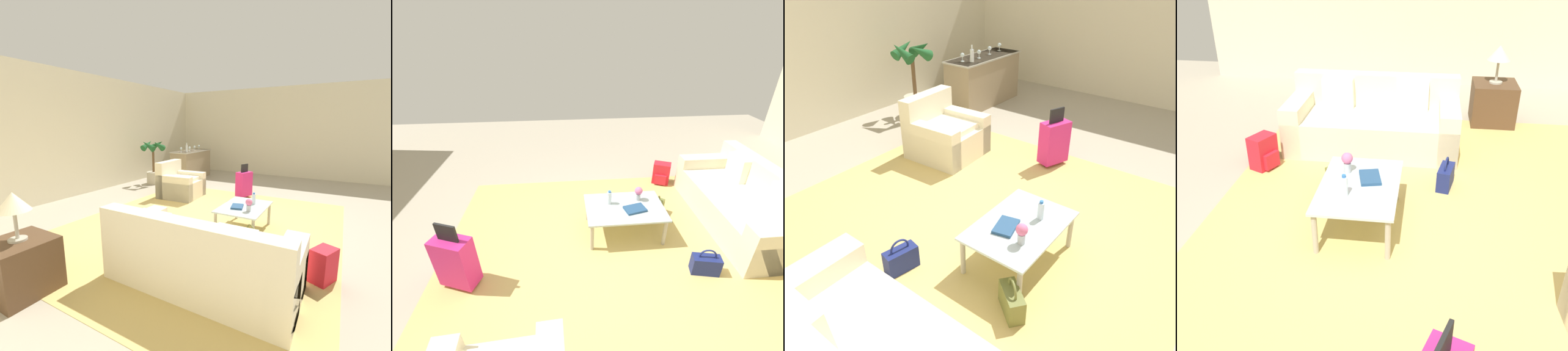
{
  "view_description": "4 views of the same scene",
  "coord_description": "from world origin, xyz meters",
  "views": [
    {
      "loc": [
        -4.5,
        -1.88,
        1.77
      ],
      "look_at": [
        -0.36,
        0.47,
        0.86
      ],
      "focal_mm": 24.0,
      "sensor_mm": 36.0,
      "label": 1
    },
    {
      "loc": [
        0.38,
        2.34,
        2.52
      ],
      "look_at": [
        0.11,
        -0.48,
        0.96
      ],
      "focal_mm": 24.0,
      "sensor_mm": 36.0,
      "label": 2
    },
    {
      "loc": [
        -2.91,
        -1.96,
        2.63
      ],
      "look_at": [
        -0.36,
        0.01,
        0.77
      ],
      "focal_mm": 35.0,
      "sensor_mm": 36.0,
      "label": 3
    },
    {
      "loc": [
        2.97,
        0.06,
        2.41
      ],
      "look_at": [
        -0.06,
        -0.34,
        0.72
      ],
      "focal_mm": 40.0,
      "sensor_mm": 36.0,
      "label": 4
    }
  ],
  "objects": [
    {
      "name": "ground_plane",
      "position": [
        0.0,
        0.0,
        0.0
      ],
      "size": [
        12.0,
        12.0,
        0.0
      ],
      "primitive_type": "plane",
      "color": "#A89E89"
    },
    {
      "name": "area_rug",
      "position": [
        -0.6,
        0.2,
        0.0
      ],
      "size": [
        5.2,
        4.4,
        0.01
      ],
      "primitive_type": "cube",
      "color": "tan",
      "rests_on": "ground"
    },
    {
      "name": "couch",
      "position": [
        -2.2,
        -0.6,
        0.3
      ],
      "size": [
        0.98,
        2.11,
        0.87
      ],
      "color": "beige",
      "rests_on": "ground"
    },
    {
      "name": "coffee_table",
      "position": [
        -0.4,
        -0.5,
        0.38
      ],
      "size": [
        1.06,
        0.72,
        0.43
      ],
      "color": "silver",
      "rests_on": "ground"
    },
    {
      "name": "water_bottle",
      "position": [
        -0.2,
        -0.6,
        0.52
      ],
      "size": [
        0.06,
        0.06,
        0.2
      ],
      "color": "silver",
      "rests_on": "coffee_table"
    },
    {
      "name": "coffee_table_book",
      "position": [
        -0.52,
        -0.42,
        0.44
      ],
      "size": [
        0.31,
        0.24,
        0.03
      ],
      "primitive_type": "cube",
      "rotation": [
        0.0,
        0.0,
        0.23
      ],
      "color": "navy",
      "rests_on": "coffee_table"
    },
    {
      "name": "flower_vase",
      "position": [
        -0.62,
        -0.65,
        0.55
      ],
      "size": [
        0.11,
        0.11,
        0.21
      ],
      "color": "#B2B7BC",
      "rests_on": "coffee_table"
    },
    {
      "name": "suitcase_magenta",
      "position": [
        1.6,
        0.2,
        0.36
      ],
      "size": [
        0.45,
        0.35,
        0.85
      ],
      "color": "#D12375",
      "rests_on": "ground"
    },
    {
      "name": "handbag_navy",
      "position": [
        -1.2,
        0.31,
        0.13
      ],
      "size": [
        0.34,
        0.2,
        0.36
      ],
      "color": "navy",
      "rests_on": "ground"
    },
    {
      "name": "handbag_olive",
      "position": [
        -0.98,
        -0.81,
        0.13
      ],
      "size": [
        0.31,
        0.34,
        0.36
      ],
      "color": "olive",
      "rests_on": "ground"
    },
    {
      "name": "backpack_red",
      "position": [
        -1.4,
        -1.79,
        0.19
      ],
      "size": [
        0.36,
        0.33,
        0.4
      ],
      "color": "red",
      "rests_on": "ground"
    }
  ]
}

